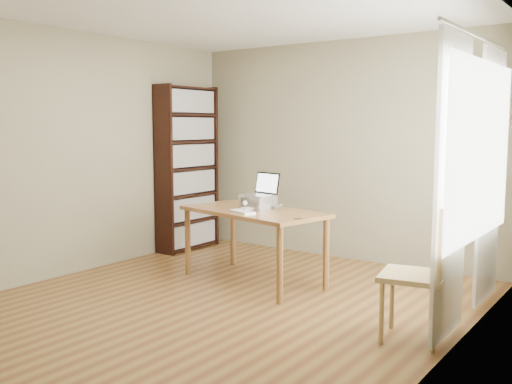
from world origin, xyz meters
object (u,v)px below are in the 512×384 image
at_px(laptop, 261,190).
at_px(chair, 424,268).
at_px(cat, 262,202).
at_px(bookshelf, 188,168).
at_px(keyboard, 242,212).
at_px(desk, 253,218).

distance_m(laptop, chair, 2.15).
bearing_deg(cat, bookshelf, 172.47).
distance_m(laptop, keyboard, 0.40).
bearing_deg(laptop, desk, -78.37).
height_order(desk, cat, cat).
xyz_separation_m(bookshelf, laptop, (1.64, -0.68, -0.11)).
height_order(laptop, cat, laptop).
xyz_separation_m(laptop, chair, (1.98, -0.74, -0.38)).
distance_m(laptop, cat, 0.13).
bearing_deg(desk, chair, -5.39).
distance_m(bookshelf, keyboard, 1.98).
bearing_deg(laptop, cat, -36.77).
bearing_deg(desk, cat, 89.34).
distance_m(keyboard, chair, 2.00).
relative_size(bookshelf, desk, 1.28).
height_order(desk, laptop, laptop).
bearing_deg(cat, chair, -4.74).
bearing_deg(desk, bookshelf, 165.22).
distance_m(keyboard, cat, 0.34).
height_order(bookshelf, chair, bookshelf).
xyz_separation_m(laptop, cat, (0.02, -0.03, -0.12)).
relative_size(desk, laptop, 4.45).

